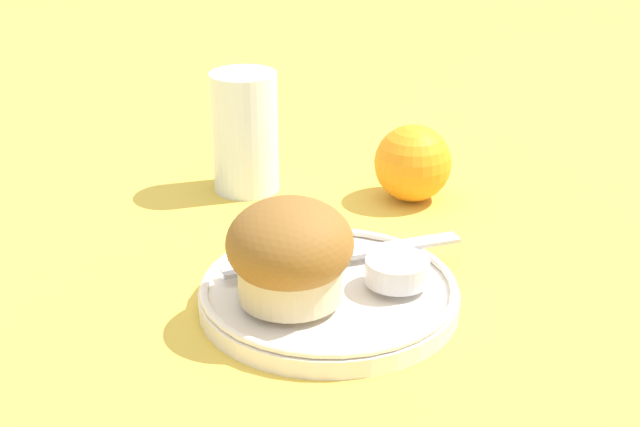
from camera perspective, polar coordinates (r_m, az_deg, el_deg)
ground_plane at (r=0.69m, az=-0.31°, el=-4.68°), size 3.00×3.00×0.00m
plate at (r=0.66m, az=0.57°, el=-5.15°), size 0.19×0.19×0.02m
muffin at (r=0.62m, az=-1.94°, el=-2.48°), size 0.09×0.09×0.07m
cream_ramekin at (r=0.66m, az=4.96°, el=-3.56°), size 0.05×0.05×0.02m
berry_pair at (r=0.69m, az=-1.32°, el=-2.44°), size 0.03×0.01×0.01m
butter_knife at (r=0.69m, az=1.56°, el=-2.64°), size 0.18×0.10×0.00m
orange_fruit at (r=0.84m, az=5.96°, el=3.23°), size 0.07×0.07×0.07m
juice_glass at (r=0.85m, az=-4.82°, el=5.21°), size 0.06×0.06×0.12m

